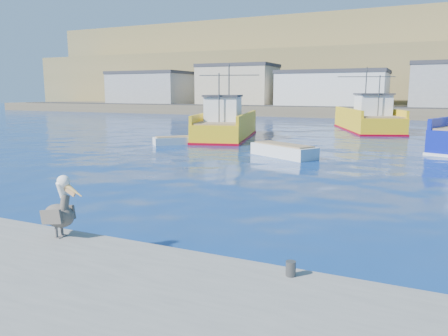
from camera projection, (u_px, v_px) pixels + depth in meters
name	position (u px, v px, depth m)	size (l,w,h in m)	color
ground	(224.00, 231.00, 12.96)	(260.00, 260.00, 0.00)	navy
dock_bollards	(185.00, 250.00, 9.56)	(36.20, 0.20, 0.30)	#4C4C4C
far_shore	(407.00, 72.00, 109.06)	(200.00, 81.00, 24.00)	brown
trawler_yellow_a	(226.00, 126.00, 38.57)	(6.79, 12.54, 6.59)	gold
trawler_yellow_b	(368.00, 120.00, 45.82)	(8.77, 13.54, 6.71)	gold
skiff_left	(177.00, 141.00, 34.10)	(3.40, 3.37, 0.77)	silver
skiff_mid	(283.00, 152.00, 27.60)	(4.79, 3.67, 1.00)	silver
pelican	(60.00, 211.00, 10.77)	(1.28, 0.55, 1.58)	#595451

